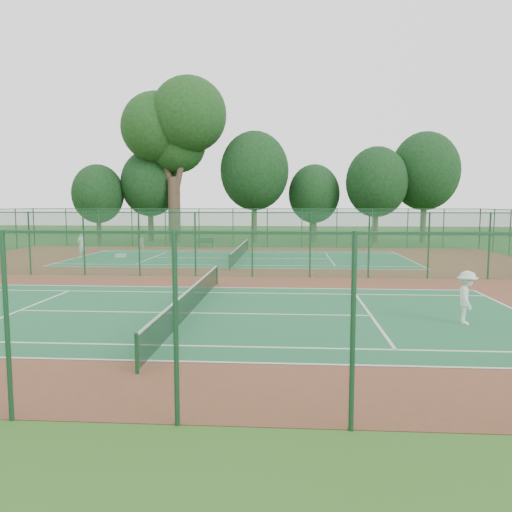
# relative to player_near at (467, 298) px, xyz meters

# --- Properties ---
(ground) EXTENTS (120.00, 120.00, 0.00)m
(ground) POSITION_rel_player_near_xyz_m (-9.30, 10.03, -0.90)
(ground) COLOR #285119
(ground) RESTS_ON ground
(red_pad) EXTENTS (40.00, 36.00, 0.01)m
(red_pad) POSITION_rel_player_near_xyz_m (-9.30, 10.03, -0.89)
(red_pad) COLOR brown
(red_pad) RESTS_ON ground
(court_near) EXTENTS (23.77, 10.97, 0.01)m
(court_near) POSITION_rel_player_near_xyz_m (-9.30, 1.03, -0.88)
(court_near) COLOR #1E603A
(court_near) RESTS_ON red_pad
(court_far) EXTENTS (23.77, 10.97, 0.01)m
(court_far) POSITION_rel_player_near_xyz_m (-9.30, 19.03, -0.88)
(court_far) COLOR #206742
(court_far) RESTS_ON red_pad
(fence_north) EXTENTS (40.00, 0.09, 3.50)m
(fence_north) POSITION_rel_player_near_xyz_m (-9.30, 28.03, 0.86)
(fence_north) COLOR #1B522B
(fence_north) RESTS_ON ground
(fence_south) EXTENTS (40.00, 0.09, 3.50)m
(fence_south) POSITION_rel_player_near_xyz_m (-9.30, -7.97, 0.86)
(fence_south) COLOR #174625
(fence_south) RESTS_ON ground
(fence_divider) EXTENTS (40.00, 0.09, 3.50)m
(fence_divider) POSITION_rel_player_near_xyz_m (-9.30, 10.03, 0.86)
(fence_divider) COLOR #194B27
(fence_divider) RESTS_ON ground
(tennis_net_near) EXTENTS (0.10, 12.90, 0.97)m
(tennis_net_near) POSITION_rel_player_near_xyz_m (-9.30, 1.03, -0.35)
(tennis_net_near) COLOR black
(tennis_net_near) RESTS_ON ground
(tennis_net_far) EXTENTS (0.10, 12.90, 0.97)m
(tennis_net_far) POSITION_rel_player_near_xyz_m (-9.30, 19.03, -0.35)
(tennis_net_far) COLOR #153C21
(tennis_net_far) RESTS_ON ground
(player_near) EXTENTS (0.88, 1.25, 1.75)m
(player_near) POSITION_rel_player_near_xyz_m (0.00, 0.00, 0.00)
(player_near) COLOR white
(player_near) RESTS_ON court_near
(player_far) EXTENTS (0.72, 0.84, 1.95)m
(player_far) POSITION_rel_player_near_xyz_m (-20.69, 18.34, 0.10)
(player_far) COLOR silver
(player_far) RESTS_ON court_far
(trash_bin) EXTENTS (0.60, 0.60, 0.90)m
(trash_bin) POSITION_rel_player_near_xyz_m (-19.01, 27.19, -0.44)
(trash_bin) COLOR gray
(trash_bin) RESTS_ON red_pad
(bench) EXTENTS (1.48, 0.49, 0.90)m
(bench) POSITION_rel_player_near_xyz_m (-13.18, 27.12, -0.42)
(bench) COLOR #12351C
(bench) RESTS_ON red_pad
(kit_bag) EXTENTS (0.77, 0.32, 0.28)m
(kit_bag) POSITION_rel_player_near_xyz_m (-18.05, 18.97, -0.75)
(kit_bag) COLOR silver
(kit_bag) RESTS_ON red_pad
(stray_ball_a) EXTENTS (0.06, 0.06, 0.06)m
(stray_ball_a) POSITION_rel_player_near_xyz_m (-9.61, 9.04, -0.86)
(stray_ball_a) COLOR #C3E735
(stray_ball_a) RESTS_ON red_pad
(stray_ball_b) EXTENTS (0.06, 0.06, 0.06)m
(stray_ball_b) POSITION_rel_player_near_xyz_m (-4.59, 9.59, -0.85)
(stray_ball_b) COLOR #C9D932
(stray_ball_b) RESTS_ON red_pad
(stray_ball_c) EXTENTS (0.07, 0.07, 0.07)m
(stray_ball_c) POSITION_rel_player_near_xyz_m (-13.36, 9.28, -0.85)
(stray_ball_c) COLOR #AEC82E
(stray_ball_c) RESTS_ON red_pad
(big_tree) EXTENTS (10.58, 7.75, 16.26)m
(big_tree) POSITION_rel_player_near_xyz_m (-17.19, 33.22, 10.61)
(big_tree) COLOR #3B2B20
(big_tree) RESTS_ON ground
(evergreen_row) EXTENTS (39.00, 5.00, 12.00)m
(evergreen_row) POSITION_rel_player_near_xyz_m (-8.80, 34.28, -0.90)
(evergreen_row) COLOR black
(evergreen_row) RESTS_ON ground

